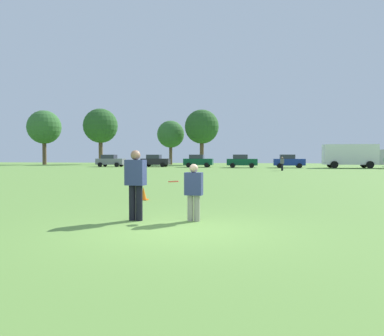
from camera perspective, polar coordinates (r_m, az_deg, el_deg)
name	(u,v)px	position (r m, az deg, el deg)	size (l,w,h in m)	color
ground_plane	(179,230)	(8.56, -1.94, -9.19)	(157.82, 157.82, 0.00)	#608C3D
player_thrower	(136,181)	(9.73, -8.42, -1.92)	(0.52, 0.33, 1.78)	black
player_defender	(194,189)	(9.55, 0.25, -3.20)	(0.45, 0.28, 1.43)	gray
frisbee	(173,182)	(9.71, -2.79, -2.04)	(0.27, 0.27, 0.07)	#E54C33
traffic_cone	(143,194)	(14.29, -7.26, -3.84)	(0.32, 0.32, 0.48)	#D8590C
parked_car_near_left	(110,161)	(58.90, -12.09, 1.09)	(4.24, 2.30, 1.82)	slate
parked_car_mid_left	(155,161)	(57.46, -5.51, 1.10)	(4.24, 2.30, 1.82)	black
parked_car_center	(198,161)	(55.21, 0.91, 1.08)	(4.24, 2.30, 1.82)	#0C4C2D
parked_car_mid_right	(242,161)	(53.35, 7.45, 1.04)	(4.24, 2.30, 1.82)	#0C4C2D
parked_car_near_right	(289,161)	(53.94, 14.23, 1.01)	(4.24, 2.30, 1.82)	navy
box_truck	(355,155)	(55.56, 23.11, 1.79)	(8.56, 3.15, 3.18)	white
bystander_field_marshal	(282,163)	(43.38, 13.32, 0.75)	(0.41, 0.48, 1.53)	black
tree_west_oak	(44,127)	(77.30, -21.21, 5.68)	(6.27, 6.27, 10.19)	brown
tree_west_maple	(101,126)	(76.06, -13.50, 6.12)	(6.62, 6.62, 10.76)	brown
tree_center_elm	(171,134)	(71.38, -3.20, 5.04)	(5.05, 5.05, 8.20)	brown
tree_east_birch	(202,127)	(68.94, 1.48, 6.16)	(6.13, 6.13, 9.96)	brown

